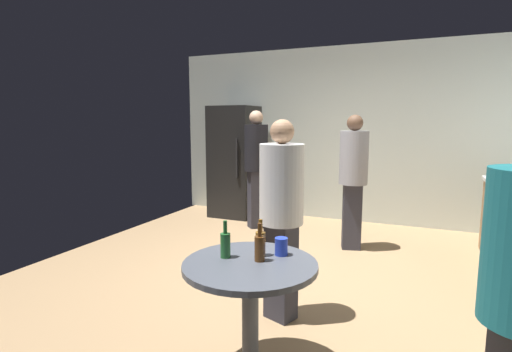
# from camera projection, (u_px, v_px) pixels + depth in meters

# --- Properties ---
(ground_plane) EXTENTS (5.20, 5.20, 0.10)m
(ground_plane) POSITION_uv_depth(u_px,v_px,m) (277.00, 282.00, 3.92)
(ground_plane) COLOR #9E7C56
(wall_back) EXTENTS (5.32, 0.06, 2.70)m
(wall_back) POSITION_uv_depth(u_px,v_px,m) (336.00, 135.00, 6.12)
(wall_back) COLOR beige
(wall_back) RESTS_ON ground_plane
(refrigerator) EXTENTS (0.70, 0.68, 1.80)m
(refrigerator) POSITION_uv_depth(u_px,v_px,m) (234.00, 162.00, 6.40)
(refrigerator) COLOR black
(refrigerator) RESTS_ON ground_plane
(foreground_table) EXTENTS (0.80, 0.80, 0.73)m
(foreground_table) POSITION_uv_depth(u_px,v_px,m) (250.00, 279.00, 2.31)
(foreground_table) COLOR #4C515B
(foreground_table) RESTS_ON ground_plane
(beer_bottle_amber) EXTENTS (0.06, 0.06, 0.23)m
(beer_bottle_amber) POSITION_uv_depth(u_px,v_px,m) (261.00, 243.00, 2.40)
(beer_bottle_amber) COLOR #8C5919
(beer_bottle_amber) RESTS_ON foreground_table
(beer_bottle_brown) EXTENTS (0.06, 0.06, 0.23)m
(beer_bottle_brown) POSITION_uv_depth(u_px,v_px,m) (260.00, 247.00, 2.31)
(beer_bottle_brown) COLOR #593314
(beer_bottle_brown) RESTS_ON foreground_table
(beer_bottle_green) EXTENTS (0.06, 0.06, 0.23)m
(beer_bottle_green) POSITION_uv_depth(u_px,v_px,m) (225.00, 244.00, 2.37)
(beer_bottle_green) COLOR #26662D
(beer_bottle_green) RESTS_ON foreground_table
(plastic_cup_blue) EXTENTS (0.08, 0.08, 0.11)m
(plastic_cup_blue) POSITION_uv_depth(u_px,v_px,m) (281.00, 246.00, 2.41)
(plastic_cup_blue) COLOR blue
(plastic_cup_blue) RESTS_ON foreground_table
(person_in_gray_shirt) EXTENTS (0.42, 0.42, 1.64)m
(person_in_gray_shirt) POSITION_uv_depth(u_px,v_px,m) (353.00, 172.00, 4.69)
(person_in_gray_shirt) COLOR #2D2D38
(person_in_gray_shirt) RESTS_ON ground_plane
(person_in_white_shirt) EXTENTS (0.44, 0.44, 1.57)m
(person_in_white_shirt) POSITION_uv_depth(u_px,v_px,m) (281.00, 205.00, 3.00)
(person_in_white_shirt) COLOR #2D2D38
(person_in_white_shirt) RESTS_ON ground_plane
(person_in_black_shirt) EXTENTS (0.48, 0.48, 1.71)m
(person_in_black_shirt) POSITION_uv_depth(u_px,v_px,m) (256.00, 160.00, 5.65)
(person_in_black_shirt) COLOR #2D2D38
(person_in_black_shirt) RESTS_ON ground_plane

